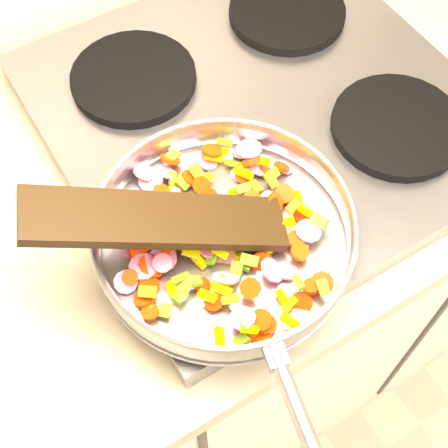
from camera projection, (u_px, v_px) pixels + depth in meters
cooktop at (261, 114)px, 0.94m from camera, size 0.60×0.60×0.04m
grate_fl at (231, 212)px, 0.82m from camera, size 0.19×0.19×0.02m
grate_fr at (397, 126)px, 0.89m from camera, size 0.19×0.19×0.02m
grate_bl at (134, 78)px, 0.94m from camera, size 0.19×0.19×0.02m
grate_br at (287, 12)px, 1.01m from camera, size 0.19×0.19×0.02m
saute_pan at (225, 233)px, 0.76m from camera, size 0.36×0.52×0.05m
vegetable_heap at (215, 231)px, 0.77m from camera, size 0.30×0.30×0.05m
wooden_spatula at (160, 220)px, 0.71m from camera, size 0.30×0.17×0.12m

